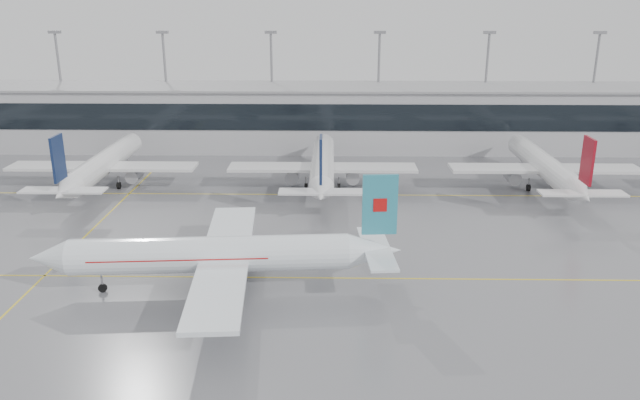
{
  "coord_description": "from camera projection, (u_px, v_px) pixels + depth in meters",
  "views": [
    {
      "loc": [
        1.38,
        -61.74,
        29.07
      ],
      "look_at": [
        0.0,
        12.0,
        5.0
      ],
      "focal_mm": 35.0,
      "sensor_mm": 36.0,
      "label": 1
    }
  ],
  "objects": [
    {
      "name": "parked_jet_c",
      "position": [
        323.0,
        165.0,
        98.6
      ],
      "size": [
        29.64,
        36.96,
        11.72
      ],
      "rotation": [
        0.0,
        0.0,
        1.57
      ],
      "color": "silver",
      "rests_on": "ground"
    },
    {
      "name": "terminal",
      "position": [
        325.0,
        118.0,
        124.8
      ],
      "size": [
        180.0,
        15.0,
        12.0
      ],
      "primitive_type": "cube",
      "color": "#A9A8AD",
      "rests_on": "ground"
    },
    {
      "name": "terminal_roof",
      "position": [
        325.0,
        87.0,
        122.87
      ],
      "size": [
        182.0,
        16.0,
        0.4
      ],
      "primitive_type": "cube",
      "color": "gray",
      "rests_on": "ground"
    },
    {
      "name": "terminal_glass",
      "position": [
        324.0,
        117.0,
        117.15
      ],
      "size": [
        180.0,
        0.2,
        5.0
      ],
      "primitive_type": "cube",
      "color": "black",
      "rests_on": "ground"
    },
    {
      "name": "taxi_line_north",
      "position": [
        322.0,
        195.0,
        96.24
      ],
      "size": [
        120.0,
        0.25,
        0.01
      ],
      "primitive_type": "cube",
      "color": "yellow",
      "rests_on": "ground"
    },
    {
      "name": "taxi_line_cross",
      "position": [
        94.0,
        227.0,
        82.52
      ],
      "size": [
        0.25,
        60.0,
        0.01
      ],
      "primitive_type": "cube",
      "color": "yellow",
      "rests_on": "ground"
    },
    {
      "name": "taxi_line_main",
      "position": [
        318.0,
        278.0,
        67.73
      ],
      "size": [
        120.0,
        0.25,
        0.01
      ],
      "primitive_type": "cube",
      "color": "yellow",
      "rests_on": "ground"
    },
    {
      "name": "ground",
      "position": [
        318.0,
        278.0,
        67.73
      ],
      "size": [
        320.0,
        320.0,
        0.0
      ],
      "primitive_type": "plane",
      "color": "slate",
      "rests_on": "ground"
    },
    {
      "name": "air_canada_jet",
      "position": [
        222.0,
        255.0,
        63.97
      ],
      "size": [
        38.18,
        31.07,
        12.17
      ],
      "rotation": [
        0.0,
        0.0,
        3.22
      ],
      "color": "white",
      "rests_on": "ground"
    },
    {
      "name": "parked_jet_d",
      "position": [
        545.0,
        166.0,
        97.97
      ],
      "size": [
        29.64,
        36.96,
        11.72
      ],
      "rotation": [
        0.0,
        0.0,
        1.57
      ],
      "color": "silver",
      "rests_on": "ground"
    },
    {
      "name": "parked_jet_b",
      "position": [
        103.0,
        164.0,
        99.22
      ],
      "size": [
        29.64,
        36.96,
        11.72
      ],
      "rotation": [
        0.0,
        0.0,
        1.57
      ],
      "color": "silver",
      "rests_on": "ground"
    },
    {
      "name": "light_masts",
      "position": [
        325.0,
        77.0,
        128.22
      ],
      "size": [
        156.4,
        1.0,
        22.6
      ],
      "color": "gray",
      "rests_on": "ground"
    }
  ]
}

